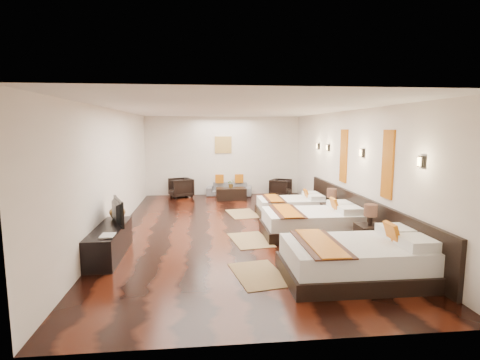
{
  "coord_description": "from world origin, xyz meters",
  "views": [
    {
      "loc": [
        -0.76,
        -8.54,
        2.37
      ],
      "look_at": [
        0.17,
        0.55,
        1.1
      ],
      "focal_mm": 27.71,
      "sensor_mm": 36.0,
      "label": 1
    }
  ],
  "objects": [
    {
      "name": "jute_mat_near",
      "position": [
        0.13,
        -2.82,
        0.01
      ],
      "size": [
        0.95,
        1.31,
        0.01
      ],
      "primitive_type": "cube",
      "rotation": [
        0.0,
        0.0,
        0.18
      ],
      "color": "olive",
      "rests_on": "floor"
    },
    {
      "name": "orange_panel_a",
      "position": [
        2.73,
        -1.9,
        1.7
      ],
      "size": [
        0.04,
        0.4,
        1.3
      ],
      "primitive_type": "cube",
      "color": "#D86014",
      "rests_on": "right_wall"
    },
    {
      "name": "book",
      "position": [
        -2.5,
        -2.24,
        0.57
      ],
      "size": [
        0.24,
        0.32,
        0.03
      ],
      "primitive_type": "imported",
      "rotation": [
        0.0,
        0.0,
        0.01
      ],
      "color": "black",
      "rests_on": "tv_console"
    },
    {
      "name": "sconce_lounge",
      "position": [
        2.7,
        2.3,
        1.85
      ],
      "size": [
        0.07,
        0.12,
        0.18
      ],
      "color": "black",
      "rests_on": "right_wall"
    },
    {
      "name": "left_wall",
      "position": [
        -2.75,
        0.0,
        1.4
      ],
      "size": [
        0.01,
        9.5,
        2.8
      ],
      "primitive_type": "cube",
      "color": "silver",
      "rests_on": "floor"
    },
    {
      "name": "sconce_mid",
      "position": [
        2.7,
        -0.8,
        1.85
      ],
      "size": [
        0.07,
        0.12,
        0.18
      ],
      "color": "black",
      "rests_on": "right_wall"
    },
    {
      "name": "right_wall",
      "position": [
        2.75,
        0.0,
        1.4
      ],
      "size": [
        0.01,
        9.5,
        2.8
      ],
      "primitive_type": "cube",
      "color": "silver",
      "rests_on": "floor"
    },
    {
      "name": "bed_near",
      "position": [
        1.7,
        -3.12,
        0.31
      ],
      "size": [
        2.35,
        1.48,
        0.9
      ],
      "color": "black",
      "rests_on": "floor"
    },
    {
      "name": "bed_far",
      "position": [
        1.69,
        1.32,
        0.24
      ],
      "size": [
        1.85,
        1.16,
        0.71
      ],
      "color": "black",
      "rests_on": "floor"
    },
    {
      "name": "table_plant",
      "position": [
        0.19,
        3.69,
        0.54
      ],
      "size": [
        0.32,
        0.3,
        0.29
      ],
      "primitive_type": "imported",
      "rotation": [
        0.0,
        0.0,
        0.34
      ],
      "color": "#306020",
      "rests_on": "coffee_table"
    },
    {
      "name": "ceiling",
      "position": [
        0.0,
        0.0,
        2.8
      ],
      "size": [
        5.5,
        9.5,
        0.01
      ],
      "primitive_type": "cube",
      "color": "white",
      "rests_on": "floor"
    },
    {
      "name": "nightstand_a",
      "position": [
        2.44,
        -1.88,
        0.33
      ],
      "size": [
        0.47,
        0.47,
        0.93
      ],
      "color": "black",
      "rests_on": "floor"
    },
    {
      "name": "back_wall",
      "position": [
        0.0,
        4.75,
        1.4
      ],
      "size": [
        5.5,
        0.01,
        2.8
      ],
      "primitive_type": "cube",
      "color": "silver",
      "rests_on": "floor"
    },
    {
      "name": "figurine",
      "position": [
        -2.5,
        -0.92,
        0.72
      ],
      "size": [
        0.39,
        0.39,
        0.34
      ],
      "primitive_type": "imported",
      "rotation": [
        0.0,
        0.0,
        0.25
      ],
      "color": "brown",
      "rests_on": "tv_console"
    },
    {
      "name": "sconce_far",
      "position": [
        2.7,
        1.4,
        1.85
      ],
      "size": [
        0.07,
        0.12,
        0.18
      ],
      "color": "black",
      "rests_on": "right_wall"
    },
    {
      "name": "sofa",
      "position": [
        0.19,
        4.45,
        0.23
      ],
      "size": [
        1.65,
        0.85,
        0.46
      ],
      "primitive_type": "imported",
      "rotation": [
        0.0,
        0.0,
        -0.15
      ],
      "color": "slate",
      "rests_on": "floor"
    },
    {
      "name": "jute_mat_far",
      "position": [
        0.35,
        1.55,
        0.01
      ],
      "size": [
        0.93,
        1.3,
        0.01
      ],
      "primitive_type": "cube",
      "rotation": [
        0.0,
        0.0,
        0.16
      ],
      "color": "olive",
      "rests_on": "floor"
    },
    {
      "name": "orange_panel_b",
      "position": [
        2.73,
        0.3,
        1.7
      ],
      "size": [
        0.04,
        0.4,
        1.3
      ],
      "primitive_type": "cube",
      "color": "#D86014",
      "rests_on": "right_wall"
    },
    {
      "name": "jute_mat_mid",
      "position": [
        0.24,
        -0.93,
        0.01
      ],
      "size": [
        0.93,
        1.3,
        0.01
      ],
      "primitive_type": "cube",
      "rotation": [
        0.0,
        0.0,
        0.16
      ],
      "color": "olive",
      "rests_on": "floor"
    },
    {
      "name": "armchair_right",
      "position": [
        2.0,
        4.18,
        0.3
      ],
      "size": [
        0.9,
        0.9,
        0.61
      ],
      "primitive_type": "imported",
      "rotation": [
        0.0,
        0.0,
        1.04
      ],
      "color": "black",
      "rests_on": "floor"
    },
    {
      "name": "armchair_left",
      "position": [
        -1.51,
        4.31,
        0.34
      ],
      "size": [
        0.95,
        0.93,
        0.67
      ],
      "primitive_type": "imported",
      "rotation": [
        0.0,
        0.0,
        -1.2
      ],
      "color": "black",
      "rests_on": "floor"
    },
    {
      "name": "coffee_table",
      "position": [
        0.19,
        3.66,
        0.2
      ],
      "size": [
        1.01,
        0.52,
        0.4
      ],
      "primitive_type": "cube",
      "rotation": [
        0.0,
        0.0,
        0.02
      ],
      "color": "black",
      "rests_on": "floor"
    },
    {
      "name": "headboard_panel",
      "position": [
        2.71,
        -0.8,
        0.45
      ],
      "size": [
        0.08,
        6.6,
        0.9
      ],
      "primitive_type": "cube",
      "color": "black",
      "rests_on": "floor"
    },
    {
      "name": "gold_artwork",
      "position": [
        0.0,
        4.73,
        1.8
      ],
      "size": [
        0.6,
        0.04,
        0.6
      ],
      "primitive_type": "cube",
      "color": "#AD873F",
      "rests_on": "back_wall"
    },
    {
      "name": "tv",
      "position": [
        -2.45,
        -1.43,
        0.8
      ],
      "size": [
        0.42,
        0.85,
        0.5
      ],
      "primitive_type": "imported",
      "rotation": [
        0.0,
        0.0,
        1.95
      ],
      "color": "black",
      "rests_on": "tv_console"
    },
    {
      "name": "bed_mid",
      "position": [
        1.7,
        -0.65,
        0.29
      ],
      "size": [
        2.19,
        1.37,
        0.83
      ],
      "color": "black",
      "rests_on": "floor"
    },
    {
      "name": "nightstand_b",
      "position": [
        2.44,
        0.26,
        0.31
      ],
      "size": [
        0.45,
        0.45,
        0.89
      ],
      "color": "black",
      "rests_on": "floor"
    },
    {
      "name": "tv_console",
      "position": [
        -2.5,
        -1.66,
        0.28
      ],
      "size": [
        0.5,
        1.8,
        0.55
      ],
      "primitive_type": "cube",
      "color": "black",
      "rests_on": "floor"
    },
    {
      "name": "sconce_near",
      "position": [
        2.7,
        -3.0,
        1.85
      ],
      "size": [
        0.07,
        0.12,
        0.18
      ],
      "color": "black",
      "rests_on": "right_wall"
    },
    {
      "name": "floor",
      "position": [
        0.0,
        0.0,
        0.0
      ],
      "size": [
        5.5,
        9.5,
        0.01
      ],
      "primitive_type": "cube",
      "color": "black",
      "rests_on": "ground"
    }
  ]
}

